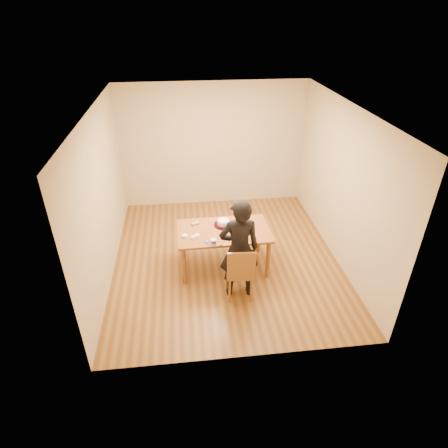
{
  "coord_description": "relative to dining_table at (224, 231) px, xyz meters",
  "views": [
    {
      "loc": [
        -0.68,
        -5.55,
        4.07
      ],
      "look_at": [
        -0.07,
        -0.3,
        0.9
      ],
      "focal_mm": 30.0,
      "sensor_mm": 36.0,
      "label": 1
    }
  ],
  "objects": [
    {
      "name": "ramekin_multi",
      "position": [
        -0.66,
        -0.14,
        0.04
      ],
      "size": [
        0.09,
        0.09,
        0.04
      ],
      "primitive_type": "cylinder",
      "color": "white",
      "rests_on": "dining_table"
    },
    {
      "name": "ramekin_green",
      "position": [
        -0.52,
        -0.2,
        0.04
      ],
      "size": [
        0.08,
        0.08,
        0.04
      ],
      "primitive_type": "cylinder",
      "color": "white",
      "rests_on": "dining_table"
    },
    {
      "name": "frosting_tub",
      "position": [
        -0.2,
        -0.38,
        0.06
      ],
      "size": [
        0.09,
        0.09,
        0.08
      ],
      "primitive_type": "cylinder",
      "color": "white",
      "rests_on": "dining_table"
    },
    {
      "name": "dining_chair",
      "position": [
        0.15,
        -0.78,
        -0.28
      ],
      "size": [
        0.42,
        0.42,
        0.04
      ],
      "primitive_type": "cube",
      "rotation": [
        0.0,
        0.0,
        -0.08
      ],
      "color": "brown",
      "rests_on": "floor"
    },
    {
      "name": "frosting_dome",
      "position": [
        0.01,
        0.16,
        0.12
      ],
      "size": [
        0.21,
        0.21,
        0.03
      ],
      "primitive_type": "ellipsoid",
      "color": "white",
      "rests_on": "cake"
    },
    {
      "name": "person",
      "position": [
        0.15,
        -0.73,
        0.11
      ],
      "size": [
        0.62,
        0.41,
        1.69
      ],
      "primitive_type": "imported",
      "rotation": [
        0.0,
        0.0,
        3.16
      ],
      "color": "black",
      "rests_on": "floor"
    },
    {
      "name": "room_shell",
      "position": [
        0.07,
        0.6,
        0.62
      ],
      "size": [
        4.0,
        4.5,
        2.7
      ],
      "color": "brown",
      "rests_on": "ground"
    },
    {
      "name": "frosting_lid",
      "position": [
        -0.31,
        -0.33,
        0.02
      ],
      "size": [
        0.09,
        0.09,
        0.01
      ],
      "primitive_type": "cylinder",
      "color": "#1B3BB2",
      "rests_on": "dining_table"
    },
    {
      "name": "cake_plate",
      "position": [
        0.01,
        0.16,
        0.03
      ],
      "size": [
        0.32,
        0.32,
        0.02
      ],
      "primitive_type": "cylinder",
      "color": "#B40C33",
      "rests_on": "dining_table"
    },
    {
      "name": "candy_box_pink",
      "position": [
        -0.46,
        0.24,
        0.03
      ],
      "size": [
        0.13,
        0.1,
        0.02
      ],
      "primitive_type": "cube",
      "rotation": [
        0.0,
        0.0,
        0.44
      ],
      "color": "#DC337C",
      "rests_on": "dining_table"
    },
    {
      "name": "cake",
      "position": [
        0.01,
        0.16,
        0.08
      ],
      "size": [
        0.21,
        0.21,
        0.07
      ],
      "primitive_type": "cylinder",
      "color": "white",
      "rests_on": "cake_plate"
    },
    {
      "name": "candy_box_green",
      "position": [
        -0.47,
        0.24,
        0.05
      ],
      "size": [
        0.14,
        0.11,
        0.02
      ],
      "primitive_type": "cube",
      "rotation": [
        0.0,
        0.0,
        0.44
      ],
      "color": "green",
      "rests_on": "candy_box_pink"
    },
    {
      "name": "ramekin_yellow",
      "position": [
        -0.46,
        -0.15,
        0.04
      ],
      "size": [
        0.09,
        0.09,
        0.04
      ],
      "primitive_type": "cylinder",
      "color": "white",
      "rests_on": "dining_table"
    },
    {
      "name": "dining_table",
      "position": [
        0.0,
        0.0,
        0.0
      ],
      "size": [
        1.57,
        0.95,
        0.04
      ],
      "primitive_type": "cube",
      "rotation": [
        0.0,
        0.0,
        0.02
      ],
      "color": "brown",
      "rests_on": "floor"
    },
    {
      "name": "frosting_dollop",
      "position": [
        -0.31,
        -0.33,
        0.04
      ],
      "size": [
        0.04,
        0.04,
        0.02
      ],
      "primitive_type": "ellipsoid",
      "color": "white",
      "rests_on": "frosting_lid"
    },
    {
      "name": "spatula",
      "position": [
        -0.14,
        -0.48,
        0.02
      ],
      "size": [
        0.16,
        0.09,
        0.01
      ],
      "primitive_type": "cube",
      "rotation": [
        0.0,
        0.0,
        0.47
      ],
      "color": "black",
      "rests_on": "dining_table"
    }
  ]
}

